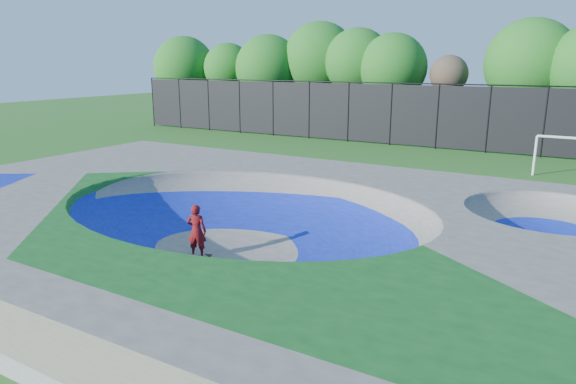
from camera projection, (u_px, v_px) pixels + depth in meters
ground at (244, 253)px, 14.70m from camera, size 120.00×120.00×0.00m
skate_deck at (243, 228)px, 14.51m from camera, size 22.00×14.00×1.50m
skater at (197, 231)px, 14.20m from camera, size 0.64×0.53×1.52m
skateboard at (198, 256)px, 14.38m from camera, size 0.80×0.50×0.05m
soccer_goal at (570, 150)px, 23.75m from camera, size 2.98×0.12×1.96m
fence at (438, 115)px, 31.78m from camera, size 48.09×0.09×4.04m
treeline at (457, 66)px, 35.55m from camera, size 53.14×7.56×8.50m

